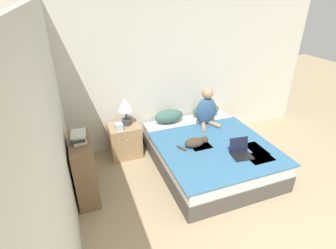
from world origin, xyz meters
The scene contains 13 objects.
wall_back centered at (0.00, 3.37, 1.27)m, with size 5.19×0.05×2.55m.
wall_side centered at (-2.12, 1.67, 1.27)m, with size 0.05×4.35×2.55m.
bed centered at (0.02, 2.28, 0.23)m, with size 1.72×2.04×0.47m.
pillow_near centered at (-0.36, 3.14, 0.59)m, with size 0.53×0.28×0.23m.
pillow_far centered at (0.39, 3.14, 0.59)m, with size 0.53×0.28×0.23m.
person_sitting centered at (0.23, 2.84, 0.77)m, with size 0.39×0.37×0.69m.
cat_tabby centered at (-0.28, 2.21, 0.55)m, with size 0.48×0.19×0.17m.
laptop_open centered at (0.24, 1.78, 0.52)m, with size 0.32×0.31×0.23m.
nightstand centered at (-1.20, 3.08, 0.29)m, with size 0.52×0.46×0.58m.
table_lamp centered at (-1.14, 3.11, 0.90)m, with size 0.26×0.26×0.48m.
tissue_box centered at (-1.29, 2.97, 0.63)m, with size 0.12×0.12×0.14m.
bookshelf centered at (-1.93, 2.28, 0.44)m, with size 0.28×0.72×0.89m.
book_stack_top centered at (-1.93, 2.27, 0.96)m, with size 0.20×0.26×0.13m.
Camera 1 is at (-1.88, -0.82, 2.65)m, focal length 28.00 mm.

